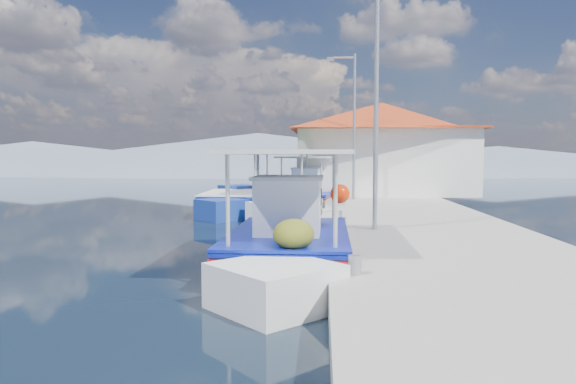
{
  "coord_description": "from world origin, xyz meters",
  "views": [
    {
      "loc": [
        3.31,
        -10.98,
        2.33
      ],
      "look_at": [
        2.34,
        3.67,
        1.3
      ],
      "focal_mm": 32.66,
      "sensor_mm": 36.0,
      "label": 1
    }
  ],
  "objects": [
    {
      "name": "caique_blue_hull",
      "position": [
        -0.38,
        10.09,
        0.34
      ],
      "size": [
        2.2,
        7.11,
        1.26
      ],
      "rotation": [
        0.0,
        0.0,
        -0.02
      ],
      "color": "navy",
      "rests_on": "ground"
    },
    {
      "name": "caique_green_canopy",
      "position": [
        1.73,
        9.72,
        0.41
      ],
      "size": [
        2.36,
        7.42,
        2.78
      ],
      "rotation": [
        0.0,
        0.0,
        0.03
      ],
      "color": "white",
      "rests_on": "ground"
    },
    {
      "name": "harbor_building",
      "position": [
        6.2,
        15.0,
        2.78
      ],
      "size": [
        10.49,
        10.49,
        4.4
      ],
      "color": "white",
      "rests_on": "quay"
    },
    {
      "name": "quay",
      "position": [
        5.9,
        6.0,
        0.25
      ],
      "size": [
        5.0,
        44.0,
        0.5
      ],
      "primitive_type": "cube",
      "color": "#9B9891",
      "rests_on": "ground"
    },
    {
      "name": "lamp_post_far",
      "position": [
        4.51,
        11.0,
        3.85
      ],
      "size": [
        1.21,
        0.14,
        6.0
      ],
      "color": "#A5A8AD",
      "rests_on": "quay"
    },
    {
      "name": "ground",
      "position": [
        0.0,
        0.0,
        0.0
      ],
      "size": [
        160.0,
        160.0,
        0.0
      ],
      "primitive_type": "plane",
      "color": "black",
      "rests_on": "ground"
    },
    {
      "name": "main_caique",
      "position": [
        2.64,
        -0.25,
        0.52
      ],
      "size": [
        2.46,
        8.16,
        2.69
      ],
      "rotation": [
        0.0,
        0.0,
        0.01
      ],
      "color": "white",
      "rests_on": "ground"
    },
    {
      "name": "bollards",
      "position": [
        3.8,
        5.25,
        0.65
      ],
      "size": [
        0.2,
        17.2,
        0.3
      ],
      "color": "#A5A8AD",
      "rests_on": "quay"
    },
    {
      "name": "mountain_ridge",
      "position": [
        6.54,
        56.0,
        2.04
      ],
      "size": [
        171.4,
        96.0,
        5.5
      ],
      "color": "slate",
      "rests_on": "ground"
    },
    {
      "name": "lamp_post_near",
      "position": [
        4.51,
        2.0,
        3.85
      ],
      "size": [
        1.21,
        0.14,
        6.0
      ],
      "color": "#A5A8AD",
      "rests_on": "quay"
    },
    {
      "name": "caique_far",
      "position": [
        2.67,
        11.99,
        0.47
      ],
      "size": [
        2.81,
        7.16,
        2.53
      ],
      "rotation": [
        0.0,
        0.0,
        0.15
      ],
      "color": "white",
      "rests_on": "ground"
    }
  ]
}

